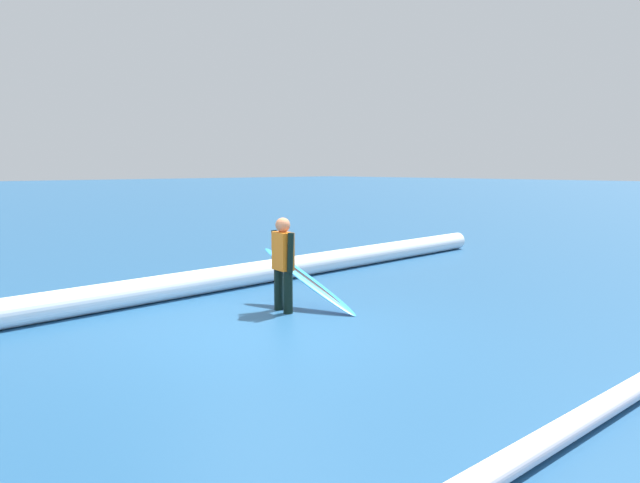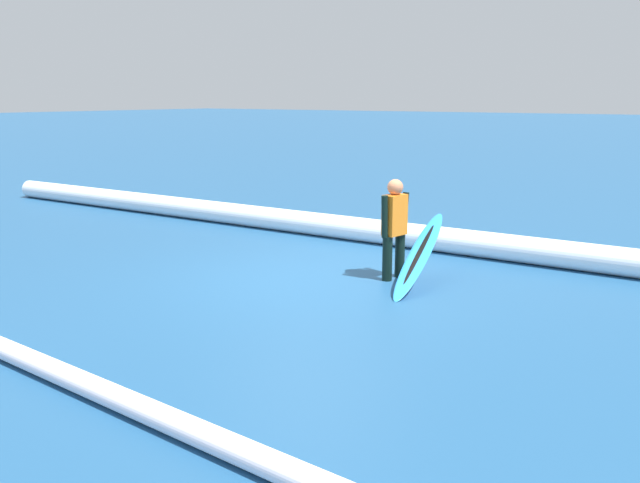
% 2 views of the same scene
% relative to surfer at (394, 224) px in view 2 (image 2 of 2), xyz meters
% --- Properties ---
extents(ground_plane, '(188.31, 188.31, 0.00)m').
position_rel_surfer_xyz_m(ground_plane, '(1.00, 0.67, -0.79)').
color(ground_plane, navy).
extents(surfer, '(0.26, 0.57, 1.41)m').
position_rel_surfer_xyz_m(surfer, '(0.00, 0.00, 0.00)').
color(surfer, black).
rests_on(surfer, ground_plane).
extents(surfboard, '(0.55, 1.83, 0.89)m').
position_rel_surfer_xyz_m(surfboard, '(-0.44, 0.08, -0.36)').
color(surfboard, '#268CE5').
rests_on(surfboard, ground_plane).
extents(wave_crest_foreground, '(19.32, 1.04, 0.42)m').
position_rel_surfer_xyz_m(wave_crest_foreground, '(1.79, -1.87, -0.58)').
color(wave_crest_foreground, white).
rests_on(wave_crest_foreground, ground_plane).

